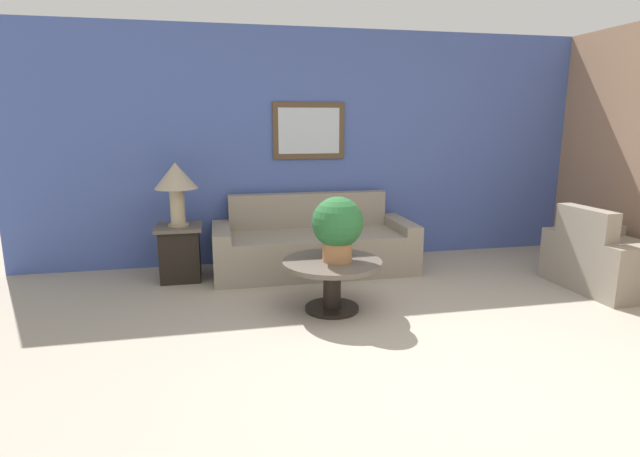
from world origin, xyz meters
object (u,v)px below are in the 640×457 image
at_px(armchair, 611,261).
at_px(potted_plant_on_table, 338,226).
at_px(coffee_table, 332,274).
at_px(table_lamp, 176,181).
at_px(side_table, 180,252).
at_px(couch_main, 314,246).

xyz_separation_m(armchair, potted_plant_on_table, (-2.75, -0.04, 0.48)).
bearing_deg(coffee_table, potted_plant_on_table, -28.64).
bearing_deg(potted_plant_on_table, coffee_table, 151.36).
xyz_separation_m(armchair, table_lamp, (-4.11, 1.14, 0.76)).
distance_m(table_lamp, potted_plant_on_table, 1.82).
bearing_deg(table_lamp, side_table, 180.00).
height_order(coffee_table, potted_plant_on_table, potted_plant_on_table).
height_order(side_table, table_lamp, table_lamp).
distance_m(armchair, table_lamp, 4.33).
height_order(armchair, potted_plant_on_table, potted_plant_on_table).
distance_m(armchair, side_table, 4.26).
relative_size(couch_main, potted_plant_on_table, 3.90).
relative_size(armchair, table_lamp, 1.63).
height_order(couch_main, coffee_table, couch_main).
bearing_deg(armchair, couch_main, 63.21).
relative_size(couch_main, side_table, 3.79).
distance_m(armchair, coffee_table, 2.79).
relative_size(side_table, table_lamp, 0.89).
bearing_deg(table_lamp, potted_plant_on_table, -40.82).
height_order(armchair, coffee_table, armchair).
relative_size(couch_main, coffee_table, 2.52).
relative_size(coffee_table, potted_plant_on_table, 1.55).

